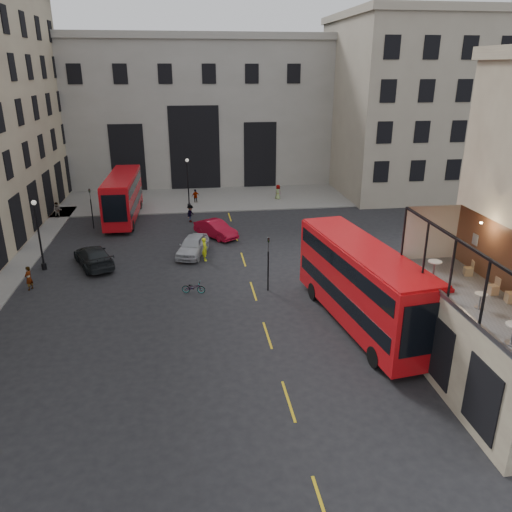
{
  "coord_description": "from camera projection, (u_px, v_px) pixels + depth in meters",
  "views": [
    {
      "loc": [
        -6.05,
        -18.43,
        14.17
      ],
      "look_at": [
        -1.99,
        10.79,
        3.0
      ],
      "focal_mm": 35.0,
      "sensor_mm": 36.0,
      "label": 1
    }
  ],
  "objects": [
    {
      "name": "pedestrian_d",
      "position": [
        278.0,
        192.0,
        56.73
      ],
      "size": [
        0.92,
        1.01,
        1.74
      ],
      "primitive_type": "imported",
      "rotation": [
        0.0,
        0.0,
        2.13
      ],
      "color": "gray",
      "rests_on": "ground"
    },
    {
      "name": "bicycle",
      "position": [
        193.0,
        287.0,
        33.3
      ],
      "size": [
        1.64,
        0.86,
        0.82
      ],
      "primitive_type": "imported",
      "rotation": [
        0.0,
        0.0,
        1.36
      ],
      "color": "gray",
      "rests_on": "ground"
    },
    {
      "name": "pedestrian_b",
      "position": [
        191.0,
        214.0,
        48.56
      ],
      "size": [
        1.09,
        1.26,
        1.69
      ],
      "primitive_type": "imported",
      "rotation": [
        0.0,
        0.0,
        1.05
      ],
      "color": "gray",
      "rests_on": "ground"
    },
    {
      "name": "cafe_table_mid",
      "position": [
        481.0,
        298.0,
        21.05
      ],
      "size": [
        0.53,
        0.53,
        0.66
      ],
      "color": "beige",
      "rests_on": "cafe_floor"
    },
    {
      "name": "host_frontage",
      "position": [
        471.0,
        344.0,
        22.91
      ],
      "size": [
        3.0,
        11.0,
        4.5
      ],
      "primitive_type": "cube",
      "color": "#C6B994",
      "rests_on": "ground"
    },
    {
      "name": "street_lamp_a",
      "position": [
        40.0,
        239.0,
        36.5
      ],
      "size": [
        0.36,
        0.36,
        5.33
      ],
      "color": "black",
      "rests_on": "ground"
    },
    {
      "name": "traffic_light_far",
      "position": [
        91.0,
        203.0,
        46.01
      ],
      "size": [
        0.16,
        0.2,
        3.8
      ],
      "color": "black",
      "rests_on": "ground"
    },
    {
      "name": "cafe_table_far",
      "position": [
        434.0,
        267.0,
        24.13
      ],
      "size": [
        0.66,
        0.66,
        0.82
      ],
      "color": "silver",
      "rests_on": "cafe_floor"
    },
    {
      "name": "pavement_far",
      "position": [
        189.0,
        199.0,
        57.27
      ],
      "size": [
        40.0,
        12.0,
        0.12
      ],
      "primitive_type": "cube",
      "color": "slate",
      "rests_on": "ground"
    },
    {
      "name": "cafe_chair_d",
      "position": [
        468.0,
        271.0,
        24.44
      ],
      "size": [
        0.46,
        0.46,
        0.77
      ],
      "color": "tan",
      "rests_on": "cafe_floor"
    },
    {
      "name": "building_right",
      "position": [
        406.0,
        102.0,
        58.79
      ],
      "size": [
        16.6,
        18.6,
        20.0
      ],
      "color": "#A99E88",
      "rests_on": "ground"
    },
    {
      "name": "pedestrian_e",
      "position": [
        29.0,
        278.0,
        33.68
      ],
      "size": [
        0.61,
        0.72,
        1.68
      ],
      "primitive_type": "imported",
      "rotation": [
        0.0,
        0.0,
        4.31
      ],
      "color": "gray",
      "rests_on": "ground"
    },
    {
      "name": "cafe_chair_b",
      "position": [
        512.0,
        297.0,
        21.61
      ],
      "size": [
        0.49,
        0.49,
        0.85
      ],
      "color": "tan",
      "rests_on": "cafe_floor"
    },
    {
      "name": "street_lamp_b",
      "position": [
        188.0,
        186.0,
        52.74
      ],
      "size": [
        0.36,
        0.36,
        5.33
      ],
      "color": "black",
      "rests_on": "ground"
    },
    {
      "name": "pedestrian_c",
      "position": [
        196.0,
        196.0,
        55.28
      ],
      "size": [
        1.0,
        0.69,
        1.58
      ],
      "primitive_type": "imported",
      "rotation": [
        0.0,
        0.0,
        3.51
      ],
      "color": "gray",
      "rests_on": "ground"
    },
    {
      "name": "car_c",
      "position": [
        94.0,
        256.0,
        37.76
      ],
      "size": [
        4.02,
        5.71,
        1.53
      ],
      "primitive_type": "imported",
      "rotation": [
        0.0,
        0.0,
        3.54
      ],
      "color": "black",
      "rests_on": "ground"
    },
    {
      "name": "car_a",
      "position": [
        193.0,
        246.0,
        39.99
      ],
      "size": [
        3.13,
        4.96,
        1.57
      ],
      "primitive_type": "imported",
      "rotation": [
        0.0,
        0.0,
        -0.3
      ],
      "color": "#A7A9AF",
      "rests_on": "ground"
    },
    {
      "name": "bus_near",
      "position": [
        361.0,
        282.0,
        28.42
      ],
      "size": [
        4.43,
        12.46,
        4.87
      ],
      "color": "red",
      "rests_on": "ground"
    },
    {
      "name": "gateway",
      "position": [
        192.0,
        108.0,
        63.35
      ],
      "size": [
        35.0,
        10.6,
        18.0
      ],
      "color": "#A29E97",
      "rests_on": "ground"
    },
    {
      "name": "ground",
      "position": [
        331.0,
        397.0,
        22.87
      ],
      "size": [
        140.0,
        140.0,
        0.0
      ],
      "primitive_type": "plane",
      "color": "black",
      "rests_on": "ground"
    },
    {
      "name": "cyclist",
      "position": [
        205.0,
        249.0,
        38.8
      ],
      "size": [
        0.52,
        0.72,
        1.85
      ],
      "primitive_type": "imported",
      "rotation": [
        0.0,
        0.0,
        1.69
      ],
      "color": "#D6E718",
      "rests_on": "ground"
    },
    {
      "name": "bus_far",
      "position": [
        123.0,
        195.0,
        48.76
      ],
      "size": [
        2.77,
        11.22,
        4.46
      ],
      "color": "#B60C13",
      "rests_on": "ground"
    },
    {
      "name": "cafe_chair_c",
      "position": [
        493.0,
        289.0,
        22.41
      ],
      "size": [
        0.4,
        0.4,
        0.8
      ],
      "color": "tan",
      "rests_on": "cafe_floor"
    },
    {
      "name": "traffic_light_near",
      "position": [
        268.0,
        257.0,
        33.0
      ],
      "size": [
        0.16,
        0.2,
        3.8
      ],
      "color": "black",
      "rests_on": "ground"
    },
    {
      "name": "car_b",
      "position": [
        216.0,
        229.0,
        44.24
      ],
      "size": [
        3.92,
        4.58,
        1.49
      ],
      "primitive_type": "imported",
      "rotation": [
        0.0,
        0.0,
        0.63
      ],
      "color": "maroon",
      "rests_on": "ground"
    },
    {
      "name": "cafe_floor",
      "position": [
        479.0,
        299.0,
        22.1
      ],
      "size": [
        3.0,
        10.0,
        0.1
      ],
      "primitive_type": "cube",
      "color": "slate",
      "rests_on": "host_frontage"
    },
    {
      "name": "pedestrian_a",
      "position": [
        58.0,
        211.0,
        49.53
      ],
      "size": [
        0.94,
        0.79,
        1.7
      ],
      "primitive_type": "imported",
      "rotation": [
        0.0,
        0.0,
        0.2
      ],
      "color": "gray",
      "rests_on": "ground"
    }
  ]
}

